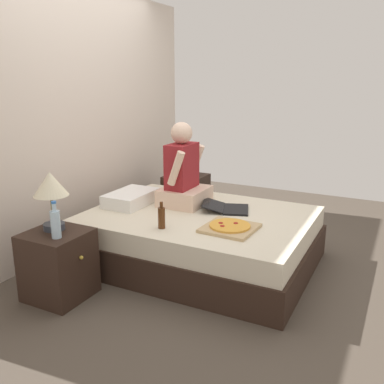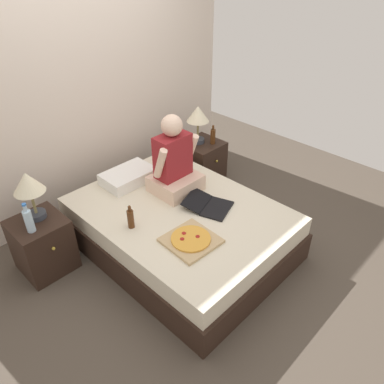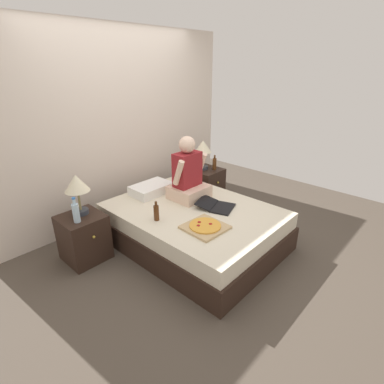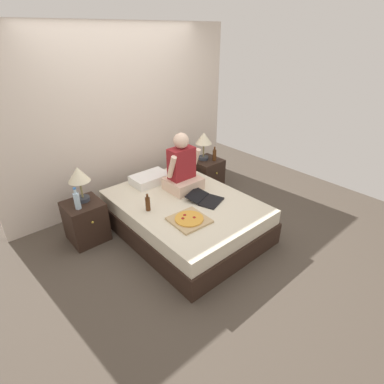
{
  "view_description": "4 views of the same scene",
  "coord_description": "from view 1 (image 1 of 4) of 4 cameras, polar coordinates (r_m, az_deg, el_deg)",
  "views": [
    {
      "loc": [
        -3.26,
        -1.59,
        1.67
      ],
      "look_at": [
        -0.14,
        0.01,
        0.7
      ],
      "focal_mm": 40.0,
      "sensor_mm": 36.0,
      "label": 1
    },
    {
      "loc": [
        -1.92,
        -2.02,
        2.53
      ],
      "look_at": [
        0.0,
        -0.16,
        0.73
      ],
      "focal_mm": 35.0,
      "sensor_mm": 36.0,
      "label": 2
    },
    {
      "loc": [
        -2.33,
        -2.12,
        2.04
      ],
      "look_at": [
        -0.02,
        0.01,
        0.69
      ],
      "focal_mm": 28.0,
      "sensor_mm": 36.0,
      "label": 3
    },
    {
      "loc": [
        -2.1,
        -2.55,
        2.4
      ],
      "look_at": [
        -0.04,
        -0.19,
        0.68
      ],
      "focal_mm": 28.0,
      "sensor_mm": 36.0,
      "label": 4
    }
  ],
  "objects": [
    {
      "name": "laptop",
      "position": [
        3.92,
        4.89,
        -2.15
      ],
      "size": [
        0.44,
        0.5,
        0.07
      ],
      "color": "black",
      "rests_on": "bed"
    },
    {
      "name": "beer_bottle",
      "position": [
        5.01,
        0.57,
        3.34
      ],
      "size": [
        0.06,
        0.06,
        0.23
      ],
      "color": "#512D14",
      "rests_on": "nightstand_right"
    },
    {
      "name": "nightstand_right",
      "position": [
        5.08,
        -0.8,
        -0.68
      ],
      "size": [
        0.44,
        0.47,
        0.53
      ],
      "color": "black",
      "rests_on": "ground"
    },
    {
      "name": "pillow",
      "position": [
        4.12,
        -8.12,
        -0.8
      ],
      "size": [
        0.52,
        0.34,
        0.12
      ],
      "primitive_type": "cube",
      "color": "white",
      "rests_on": "bed"
    },
    {
      "name": "beer_bottle_on_bed",
      "position": [
        3.44,
        -4.08,
        -3.39
      ],
      "size": [
        0.06,
        0.06,
        0.22
      ],
      "color": "#4C2811",
      "rests_on": "bed"
    },
    {
      "name": "bed",
      "position": [
        3.9,
        1.0,
        -6.2
      ],
      "size": [
        1.48,
        1.98,
        0.47
      ],
      "color": "black",
      "rests_on": "ground"
    },
    {
      "name": "lamp_on_right_nightstand",
      "position": [
        4.94,
        -1.5,
        5.91
      ],
      "size": [
        0.26,
        0.26,
        0.45
      ],
      "color": "#333842",
      "rests_on": "nightstand_right"
    },
    {
      "name": "water_bottle",
      "position": [
        3.23,
        -17.74,
        -3.98
      ],
      "size": [
        0.07,
        0.07,
        0.28
      ],
      "color": "silver",
      "rests_on": "nightstand_left"
    },
    {
      "name": "pizza_box",
      "position": [
        3.44,
        5.07,
        -4.71
      ],
      "size": [
        0.42,
        0.42,
        0.04
      ],
      "color": "tan",
      "rests_on": "bed"
    },
    {
      "name": "lamp_on_left_nightstand",
      "position": [
        3.34,
        -18.32,
        0.49
      ],
      "size": [
        0.26,
        0.26,
        0.45
      ],
      "color": "#333842",
      "rests_on": "nightstand_left"
    },
    {
      "name": "wall_back",
      "position": [
        4.41,
        -15.1,
        9.41
      ],
      "size": [
        3.74,
        0.12,
        2.5
      ],
      "primitive_type": "cube",
      "color": "beige",
      "rests_on": "ground"
    },
    {
      "name": "nightstand_left",
      "position": [
        3.47,
        -17.38,
        -9.22
      ],
      "size": [
        0.44,
        0.47,
        0.53
      ],
      "color": "black",
      "rests_on": "ground"
    },
    {
      "name": "ground_plane",
      "position": [
        4.0,
        0.99,
        -9.31
      ],
      "size": [
        5.74,
        5.74,
        0.0
      ],
      "primitive_type": "plane",
      "color": "#4C4238"
    },
    {
      "name": "person_seated",
      "position": [
        4.02,
        -1.17,
        2.31
      ],
      "size": [
        0.47,
        0.4,
        0.78
      ],
      "color": "beige",
      "rests_on": "bed"
    }
  ]
}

